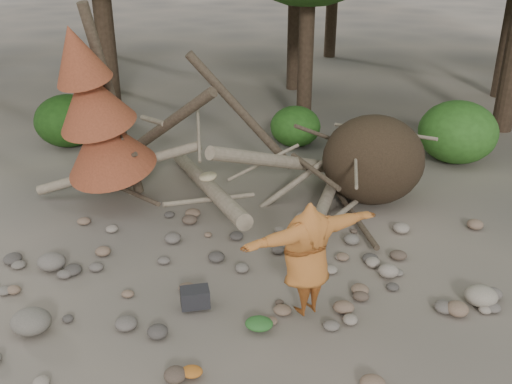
{
  "coord_description": "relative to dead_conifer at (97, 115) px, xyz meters",
  "views": [
    {
      "loc": [
        1.19,
        -7.41,
        5.51
      ],
      "look_at": [
        0.32,
        1.5,
        1.4
      ],
      "focal_mm": 40.0,
      "sensor_mm": 36.0,
      "label": 1
    }
  ],
  "objects": [
    {
      "name": "deadfall_pile",
      "position": [
        5.13,
        0.87,
        -1.16
      ],
      "size": [
        8.55,
        5.24,
        3.3
      ],
      "color": "#332619",
      "rests_on": "ground"
    },
    {
      "name": "backpack",
      "position": [
        2.61,
        -3.39,
        -1.96
      ],
      "size": [
        0.52,
        0.42,
        0.3
      ],
      "primitive_type": "cube",
      "rotation": [
        0.0,
        0.0,
        0.3
      ],
      "color": "black",
      "rests_on": "ground"
    },
    {
      "name": "boulder_mid_left",
      "position": [
        -0.17,
        -2.48,
        -1.96
      ],
      "size": [
        0.51,
        0.46,
        0.3
      ],
      "primitive_type": "ellipsoid",
      "color": "#676057",
      "rests_on": "ground"
    },
    {
      "name": "boulder_front_left",
      "position": [
        0.27,
        -4.2,
        -1.93
      ],
      "size": [
        0.61,
        0.55,
        0.37
      ],
      "primitive_type": "ellipsoid",
      "color": "#676056",
      "rests_on": "ground"
    },
    {
      "name": "bush_right",
      "position": [
        8.12,
        3.63,
        -1.31
      ],
      "size": [
        2.0,
        2.0,
        1.6
      ],
      "primitive_type": "ellipsoid",
      "color": "#316820",
      "rests_on": "ground"
    },
    {
      "name": "cloth_orange",
      "position": [
        2.86,
        -4.93,
        -2.06
      ],
      "size": [
        0.3,
        0.25,
        0.11
      ],
      "primitive_type": "ellipsoid",
      "color": "#AA5C1D",
      "rests_on": "ground"
    },
    {
      "name": "dead_conifer",
      "position": [
        0.0,
        0.0,
        0.0
      ],
      "size": [
        2.06,
        2.16,
        4.35
      ],
      "color": "#4C3F30",
      "rests_on": "ground"
    },
    {
      "name": "boulder_mid_right",
      "position": [
        7.17,
        -2.82,
        -1.95
      ],
      "size": [
        0.53,
        0.47,
        0.32
      ],
      "primitive_type": "ellipsoid",
      "color": "gray",
      "rests_on": "ground"
    },
    {
      "name": "bush_mid",
      "position": [
        3.92,
        4.43,
        -1.55
      ],
      "size": [
        1.4,
        1.4,
        1.12
      ],
      "primitive_type": "ellipsoid",
      "color": "#275819",
      "rests_on": "ground"
    },
    {
      "name": "cloth_green",
      "position": [
        3.67,
        -3.85,
        -2.03
      ],
      "size": [
        0.43,
        0.35,
        0.16
      ],
      "primitive_type": "ellipsoid",
      "color": "#295E25",
      "rests_on": "ground"
    },
    {
      "name": "bush_left",
      "position": [
        -2.38,
        3.83,
        -1.39
      ],
      "size": [
        1.8,
        1.8,
        1.44
      ],
      "primitive_type": "ellipsoid",
      "color": "#1D4512",
      "rests_on": "ground"
    },
    {
      "name": "ground",
      "position": [
        3.12,
        -3.37,
        -2.11
      ],
      "size": [
        120.0,
        120.0,
        0.0
      ],
      "primitive_type": "plane",
      "color": "#514C44",
      "rests_on": "ground"
    },
    {
      "name": "frisbee_thrower",
      "position": [
        4.35,
        -3.36,
        -1.09
      ],
      "size": [
        2.82,
        1.81,
        2.13
      ],
      "color": "#B06227",
      "rests_on": "ground"
    }
  ]
}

